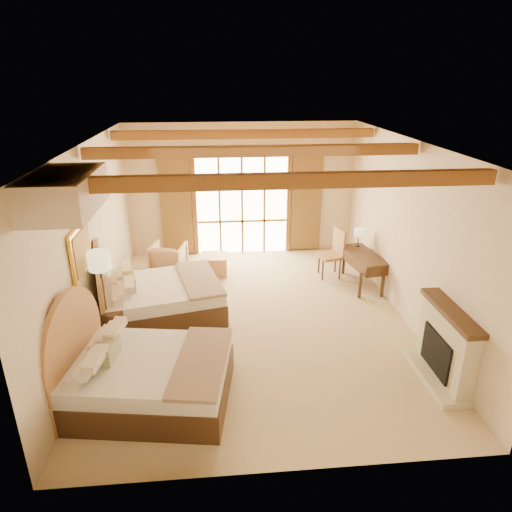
{
  "coord_description": "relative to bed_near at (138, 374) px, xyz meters",
  "views": [
    {
      "loc": [
        -0.66,
        -7.38,
        4.24
      ],
      "look_at": [
        0.04,
        0.2,
        1.18
      ],
      "focal_mm": 32.0,
      "sensor_mm": 36.0,
      "label": 1
    }
  ],
  "objects": [
    {
      "name": "floor",
      "position": [
        1.8,
        2.08,
        -0.43
      ],
      "size": [
        7.0,
        7.0,
        0.0
      ],
      "primitive_type": "plane",
      "color": "#CCB385",
      "rests_on": "ground"
    },
    {
      "name": "wall_back",
      "position": [
        1.8,
        5.58,
        1.17
      ],
      "size": [
        5.5,
        0.0,
        5.5
      ],
      "primitive_type": "plane",
      "rotation": [
        1.57,
        0.0,
        0.0
      ],
      "color": "beige",
      "rests_on": "ground"
    },
    {
      "name": "wall_left",
      "position": [
        -0.95,
        2.08,
        1.17
      ],
      "size": [
        0.0,
        7.0,
        7.0
      ],
      "primitive_type": "plane",
      "rotation": [
        1.57,
        0.0,
        1.57
      ],
      "color": "beige",
      "rests_on": "ground"
    },
    {
      "name": "wall_right",
      "position": [
        4.55,
        2.08,
        1.17
      ],
      "size": [
        0.0,
        7.0,
        7.0
      ],
      "primitive_type": "plane",
      "rotation": [
        1.57,
        0.0,
        -1.57
      ],
      "color": "beige",
      "rests_on": "ground"
    },
    {
      "name": "ceiling",
      "position": [
        1.8,
        2.08,
        2.77
      ],
      "size": [
        7.0,
        7.0,
        0.0
      ],
      "primitive_type": "plane",
      "rotation": [
        3.14,
        0.0,
        0.0
      ],
      "color": "#AB7335",
      "rests_on": "ground"
    },
    {
      "name": "ceiling_beams",
      "position": [
        1.8,
        2.08,
        2.65
      ],
      "size": [
        5.39,
        4.6,
        0.18
      ],
      "primitive_type": null,
      "color": "#9A5725",
      "rests_on": "ceiling"
    },
    {
      "name": "french_doors",
      "position": [
        1.8,
        5.52,
        0.82
      ],
      "size": [
        3.95,
        0.08,
        2.6
      ],
      "color": "white",
      "rests_on": "ground"
    },
    {
      "name": "fireplace",
      "position": [
        4.39,
        0.08,
        0.08
      ],
      "size": [
        0.46,
        1.4,
        1.16
      ],
      "color": "beige",
      "rests_on": "ground"
    },
    {
      "name": "painting",
      "position": [
        -0.91,
        1.33,
        1.32
      ],
      "size": [
        0.06,
        0.95,
        0.75
      ],
      "color": "gold",
      "rests_on": "wall_left"
    },
    {
      "name": "canopy_valance",
      "position": [
        -0.6,
        0.08,
        2.52
      ],
      "size": [
        0.7,
        1.4,
        0.45
      ],
      "primitive_type": "cube",
      "color": "beige",
      "rests_on": "ceiling"
    },
    {
      "name": "bed_near",
      "position": [
        0.0,
        0.0,
        0.0
      ],
      "size": [
        2.38,
        1.93,
        1.41
      ],
      "rotation": [
        0.0,
        0.0,
        -0.15
      ],
      "color": "#432C17",
      "rests_on": "floor"
    },
    {
      "name": "bed_far",
      "position": [
        -0.08,
        2.38,
        0.0
      ],
      "size": [
        2.48,
        2.05,
        1.42
      ],
      "rotation": [
        0.0,
        0.0,
        0.22
      ],
      "color": "#432C17",
      "rests_on": "floor"
    },
    {
      "name": "nightstand",
      "position": [
        -0.67,
        1.56,
        -0.11
      ],
      "size": [
        0.68,
        0.68,
        0.64
      ],
      "primitive_type": "cube",
      "rotation": [
        0.0,
        0.0,
        -0.36
      ],
      "color": "#432C17",
      "rests_on": "floor"
    },
    {
      "name": "floor_lamp",
      "position": [
        -0.7,
        1.48,
        0.99
      ],
      "size": [
        0.35,
        0.35,
        1.66
      ],
      "color": "#332519",
      "rests_on": "floor"
    },
    {
      "name": "armchair",
      "position": [
        0.04,
        4.43,
        -0.09
      ],
      "size": [
        0.88,
        0.89,
        0.68
      ],
      "primitive_type": "imported",
      "rotation": [
        0.0,
        0.0,
        -3.38
      ],
      "color": "tan",
      "rests_on": "floor"
    },
    {
      "name": "ottoman",
      "position": [
        1.07,
        4.28,
        -0.22
      ],
      "size": [
        0.61,
        0.61,
        0.43
      ],
      "primitive_type": "cube",
      "rotation": [
        0.0,
        0.0,
        -0.05
      ],
      "color": "tan",
      "rests_on": "floor"
    },
    {
      "name": "desk",
      "position": [
        4.22,
        3.36,
        -0.05
      ],
      "size": [
        0.78,
        1.39,
        0.71
      ],
      "rotation": [
        0.0,
        0.0,
        0.18
      ],
      "color": "#432C17",
      "rests_on": "floor"
    },
    {
      "name": "desk_chair",
      "position": [
        3.66,
        3.87,
        -0.09
      ],
      "size": [
        0.59,
        0.58,
        1.09
      ],
      "rotation": [
        0.0,
        0.0,
        0.25
      ],
      "color": "#9B7644",
      "rests_on": "floor"
    },
    {
      "name": "desk_lamp",
      "position": [
        4.24,
        3.85,
        0.58
      ],
      "size": [
        0.2,
        0.2,
        0.39
      ],
      "color": "#332519",
      "rests_on": "desk"
    }
  ]
}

